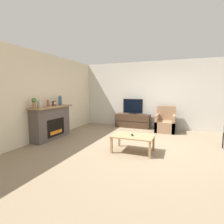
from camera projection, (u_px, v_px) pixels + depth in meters
name	position (u px, v px, depth m)	size (l,w,h in m)	color
ground_plane	(145.00, 146.00, 4.86)	(24.00, 24.00, 0.00)	#89755B
wall_back	(158.00, 95.00, 7.03)	(12.00, 0.06, 2.70)	beige
wall_left	(52.00, 96.00, 5.85)	(0.06, 12.00, 2.70)	beige
fireplace	(51.00, 122.00, 5.56)	(0.50, 1.55, 1.05)	#564C47
mantel_vase_left	(40.00, 104.00, 5.05)	(0.13, 0.13, 0.23)	beige
mantel_vase_centre_left	(48.00, 103.00, 5.37)	(0.07, 0.07, 0.21)	#994C3D
mantel_vase_right	(60.00, 100.00, 5.90)	(0.11, 0.11, 0.32)	#385670
mantel_clock	(54.00, 103.00, 5.63)	(0.08, 0.11, 0.15)	brown
potted_plant	(34.00, 102.00, 4.87)	(0.14, 0.14, 0.28)	#936B4C
tv_stand	(133.00, 121.00, 7.27)	(1.42, 0.41, 0.56)	#422D1E
tv	(133.00, 107.00, 7.20)	(0.82, 0.18, 0.62)	black
armchair	(165.00, 124.00, 6.56)	(0.70, 0.76, 0.95)	#937051
coffee_table	(133.00, 137.00, 4.37)	(1.02, 0.66, 0.42)	#A37F56
remote	(132.00, 135.00, 4.37)	(0.10, 0.15, 0.02)	black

